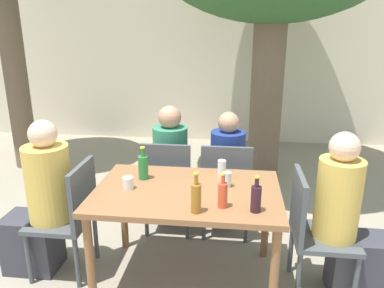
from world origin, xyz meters
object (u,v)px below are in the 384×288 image
object	(u,v)px
patio_chair_0	(71,213)
person_seated_1	(348,226)
person_seated_2	(172,171)
drinking_glass_1	(222,168)
person_seated_3	(227,175)
wine_bottle_0	(256,198)
soda_bottle_2	(223,194)
green_bottle_1	(143,167)
drinking_glass_0	(128,183)
drinking_glass_2	(227,180)
patio_chair_3	(226,184)
person_seated_0	(41,206)
dining_table_front	(187,201)
patio_chair_1	(313,227)
patio_chair_2	(168,182)
amber_bottle_3	(196,197)

from	to	relation	value
patio_chair_0	person_seated_1	distance (m)	2.04
person_seated_2	drinking_glass_1	world-z (taller)	person_seated_2
person_seated_3	wine_bottle_0	size ratio (longest dim) A/B	4.74
person_seated_2	soda_bottle_2	size ratio (longest dim) A/B	5.06
green_bottle_1	drinking_glass_0	distance (m)	0.21
person_seated_2	drinking_glass_2	bearing A→B (deg)	123.68
patio_chair_3	drinking_glass_1	bearing A→B (deg)	85.14
patio_chair_3	drinking_glass_0	bearing A→B (deg)	45.69
person_seated_0	person_seated_1	distance (m)	2.27
dining_table_front	patio_chair_3	distance (m)	0.74
patio_chair_1	green_bottle_1	world-z (taller)	green_bottle_1
person_seated_0	person_seated_3	bearing A→B (deg)	123.26
patio_chair_2	person_seated_0	world-z (taller)	person_seated_0
person_seated_2	amber_bottle_3	distance (m)	1.34
patio_chair_0	drinking_glass_0	distance (m)	0.55
person_seated_1	drinking_glass_1	xyz separation A→B (m)	(-0.90, 0.30, 0.28)
green_bottle_1	soda_bottle_2	distance (m)	0.74
person_seated_2	drinking_glass_1	distance (m)	0.84
dining_table_front	drinking_glass_0	size ratio (longest dim) A/B	15.10
green_bottle_1	drinking_glass_0	world-z (taller)	green_bottle_1
green_bottle_1	drinking_glass_1	distance (m)	0.61
green_bottle_1	person_seated_0	bearing A→B (deg)	-168.14
patio_chair_1	person_seated_3	size ratio (longest dim) A/B	0.79
wine_bottle_0	amber_bottle_3	world-z (taller)	amber_bottle_3
patio_chair_2	person_seated_0	size ratio (longest dim) A/B	0.73
patio_chair_3	person_seated_1	xyz separation A→B (m)	(0.87, -0.68, 0.02)
person_seated_2	person_seated_3	distance (m)	0.53
drinking_glass_2	patio_chair_3	bearing A→B (deg)	91.54
person_seated_1	drinking_glass_0	world-z (taller)	person_seated_1
person_seated_0	person_seated_2	distance (m)	1.26
patio_chair_0	drinking_glass_1	xyz separation A→B (m)	(1.13, 0.30, 0.30)
patio_chair_0	patio_chair_2	bearing A→B (deg)	136.87
person_seated_0	soda_bottle_2	distance (m)	1.45
patio_chair_0	patio_chair_3	world-z (taller)	same
dining_table_front	wine_bottle_0	world-z (taller)	wine_bottle_0
patio_chair_2	patio_chair_1	bearing A→B (deg)	149.93
patio_chair_2	green_bottle_1	xyz separation A→B (m)	(-0.09, -0.51, 0.34)
patio_chair_3	person_seated_2	world-z (taller)	person_seated_2
drinking_glass_2	drinking_glass_0	bearing A→B (deg)	-170.28
dining_table_front	wine_bottle_0	bearing A→B (deg)	-30.18
person_seated_0	drinking_glass_1	distance (m)	1.42
patio_chair_0	amber_bottle_3	world-z (taller)	amber_bottle_3
patio_chair_3	green_bottle_1	size ratio (longest dim) A/B	3.54
dining_table_front	person_seated_2	world-z (taller)	person_seated_2
patio_chair_3	soda_bottle_2	distance (m)	0.97
patio_chair_1	amber_bottle_3	distance (m)	0.93
drinking_glass_2	patio_chair_0	bearing A→B (deg)	-175.71
amber_bottle_3	drinking_glass_2	size ratio (longest dim) A/B	2.39
dining_table_front	person_seated_1	world-z (taller)	person_seated_1
amber_bottle_3	dining_table_front	bearing A→B (deg)	107.09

